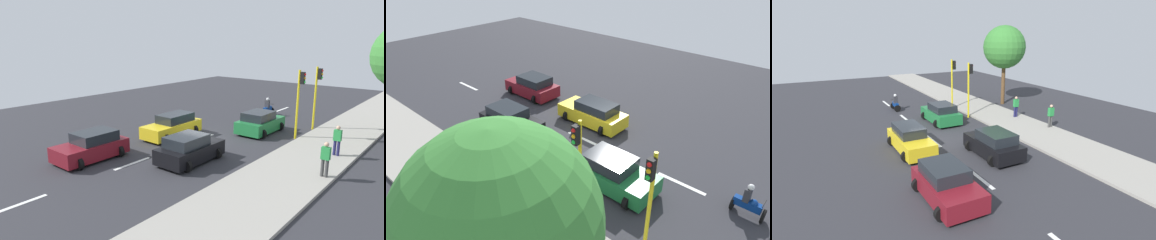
{
  "view_description": "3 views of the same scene",
  "coord_description": "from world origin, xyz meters",
  "views": [
    {
      "loc": [
        13.5,
        -17.43,
        6.62
      ],
      "look_at": [
        0.4,
        -1.53,
        1.6
      ],
      "focal_mm": 32.7,
      "sensor_mm": 36.0,
      "label": 1
    },
    {
      "loc": [
        12.59,
        10.76,
        10.09
      ],
      "look_at": [
        0.22,
        -0.29,
        1.25
      ],
      "focal_mm": 31.61,
      "sensor_mm": 36.0,
      "label": 2
    },
    {
      "loc": [
        -7.18,
        -17.72,
        7.08
      ],
      "look_at": [
        1.53,
        -1.42,
        1.6
      ],
      "focal_mm": 28.89,
      "sensor_mm": 36.0,
      "label": 3
    }
  ],
  "objects": [
    {
      "name": "car_black",
      "position": [
        2.16,
        -3.88,
        0.71
      ],
      "size": [
        2.27,
        3.86,
        1.52
      ],
      "color": "black",
      "rests_on": "ground"
    },
    {
      "name": "lane_stripe_far_north",
      "position": [
        0.0,
        -12.0,
        0.01
      ],
      "size": [
        0.2,
        2.4,
        0.01
      ],
      "primitive_type": "cube",
      "color": "white",
      "rests_on": "ground"
    },
    {
      "name": "traffic_light_corner",
      "position": [
        4.85,
        3.85,
        2.93
      ],
      "size": [
        0.49,
        0.24,
        4.5
      ],
      "color": "yellow",
      "rests_on": "ground"
    },
    {
      "name": "pedestrian_by_tree",
      "position": [
        8.01,
        1.76,
        1.06
      ],
      "size": [
        0.4,
        0.24,
        1.69
      ],
      "color": "#1E1E4C",
      "rests_on": "sidewalk"
    },
    {
      "name": "lane_stripe_south",
      "position": [
        0.0,
        6.0,
        0.01
      ],
      "size": [
        0.2,
        2.4,
        0.01
      ],
      "primitive_type": "cube",
      "color": "white",
      "rests_on": "ground"
    },
    {
      "name": "traffic_light_midblock",
      "position": [
        4.85,
        6.89,
        2.93
      ],
      "size": [
        0.49,
        0.24,
        4.5
      ],
      "color": "yellow",
      "rests_on": "ground"
    },
    {
      "name": "pedestrian_near_signal",
      "position": [
        8.54,
        -1.66,
        1.06
      ],
      "size": [
        0.4,
        0.24,
        1.69
      ],
      "color": "#3F3F3F",
      "rests_on": "sidewalk"
    },
    {
      "name": "sidewalk",
      "position": [
        7.0,
        0.0,
        0.07
      ],
      "size": [
        4.0,
        60.0,
        0.15
      ],
      "primitive_type": "cube",
      "color": "#9E998E",
      "rests_on": "ground"
    },
    {
      "name": "motorcycle",
      "position": [
        0.09,
        8.92,
        0.64
      ],
      "size": [
        0.6,
        1.3,
        1.53
      ],
      "color": "black",
      "rests_on": "ground"
    },
    {
      "name": "ground_plane",
      "position": [
        0.0,
        0.0,
        -0.05
      ],
      "size": [
        40.0,
        60.0,
        0.1
      ],
      "primitive_type": "cube",
      "color": "#2D2D33"
    },
    {
      "name": "lane_stripe_north",
      "position": [
        0.0,
        -6.0,
        0.01
      ],
      "size": [
        0.2,
        2.4,
        0.01
      ],
      "primitive_type": "cube",
      "color": "white",
      "rests_on": "ground"
    },
    {
      "name": "car_maroon",
      "position": [
        -2.24,
        -6.92,
        0.71
      ],
      "size": [
        2.32,
        3.89,
        1.52
      ],
      "color": "maroon",
      "rests_on": "ground"
    },
    {
      "name": "lane_stripe_mid",
      "position": [
        0.0,
        0.0,
        0.01
      ],
      "size": [
        0.2,
        2.4,
        0.01
      ],
      "primitive_type": "cube",
      "color": "white",
      "rests_on": "ground"
    },
    {
      "name": "car_yellow_cab",
      "position": [
        -1.81,
        -0.86,
        0.71
      ],
      "size": [
        2.14,
        4.28,
        1.52
      ],
      "color": "yellow",
      "rests_on": "ground"
    },
    {
      "name": "car_green",
      "position": [
        2.21,
        3.68,
        0.71
      ],
      "size": [
        2.3,
        3.87,
        1.52
      ],
      "color": "#1E7238",
      "rests_on": "ground"
    },
    {
      "name": "street_tree_north",
      "position": [
        10.06,
        6.55,
        5.4
      ],
      "size": [
        3.97,
        3.97,
        7.42
      ],
      "color": "brown",
      "rests_on": "ground"
    }
  ]
}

